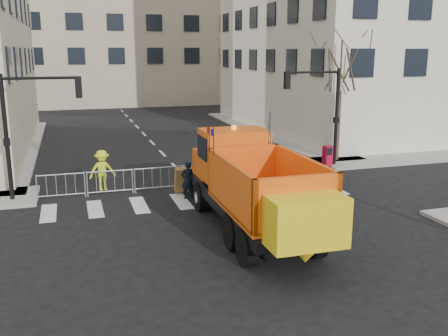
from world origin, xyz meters
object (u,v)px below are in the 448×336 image
object	(u,v)px
worker	(102,170)
newspaper_box	(327,156)
cop_a	(188,180)
plow_truck	(254,184)
cop_b	(201,181)
cop_c	(201,171)

from	to	relation	value
worker	newspaper_box	distance (m)	12.21
cop_a	plow_truck	bearing A→B (deg)	94.21
cop_a	cop_b	bearing A→B (deg)	148.72
cop_a	worker	xyz separation A→B (m)	(-3.47, 1.94, 0.24)
cop_a	newspaper_box	size ratio (longest dim) A/B	1.51
cop_b	newspaper_box	bearing A→B (deg)	-169.50
cop_b	plow_truck	bearing A→B (deg)	84.83
plow_truck	cop_a	bearing A→B (deg)	14.57
newspaper_box	cop_c	bearing A→B (deg)	-172.44
plow_truck	worker	size ratio (longest dim) A/B	5.73
plow_truck	worker	xyz separation A→B (m)	(-4.69, 6.82, -0.74)
cop_a	newspaper_box	xyz separation A→B (m)	(8.64, 3.37, -0.13)
cop_b	cop_c	size ratio (longest dim) A/B	0.89
cop_b	cop_a	bearing A→B (deg)	-34.92
plow_truck	worker	world-z (taller)	plow_truck
cop_c	worker	world-z (taller)	worker
plow_truck	cop_b	world-z (taller)	plow_truck
plow_truck	newspaper_box	distance (m)	11.17
plow_truck	worker	bearing A→B (deg)	35.10
plow_truck	cop_b	size ratio (longest dim) A/B	6.62
plow_truck	cop_b	distance (m)	4.83
plow_truck	newspaper_box	xyz separation A→B (m)	(7.43, 8.26, -1.11)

